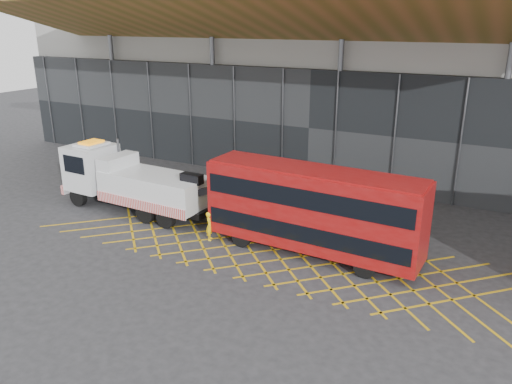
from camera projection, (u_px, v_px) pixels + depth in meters
The scene contains 6 objects.
ground_plane at pixel (196, 232), 27.74m from camera, with size 120.00×120.00×0.00m, color #2A2A2D.
road_markings at pixel (273, 250), 25.61m from camera, with size 26.36×7.16×0.01m.
construction_building at pixel (344, 49), 39.31m from camera, with size 55.00×23.97×18.00m.
recovery_truck at pixel (130, 181), 30.41m from camera, with size 11.74×3.16×4.09m.
bus_towed at pixel (312, 208), 24.49m from camera, with size 10.97×2.94×4.43m.
worker at pixel (210, 226), 26.57m from camera, with size 0.58×0.38×1.58m, color yellow.
Camera 1 is at (14.91, -20.94, 11.19)m, focal length 35.00 mm.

